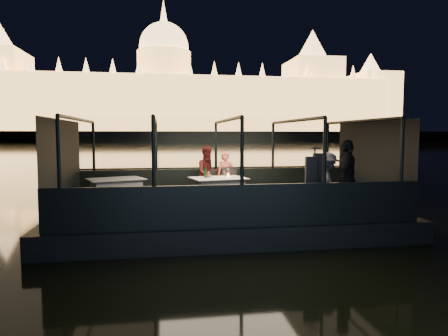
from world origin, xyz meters
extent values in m
plane|color=black|center=(0.00, 80.00, 0.00)|extent=(500.00, 500.00, 0.00)
cube|color=black|center=(0.00, 0.00, 0.00)|extent=(8.60, 4.40, 1.00)
cube|color=black|center=(0.00, 0.00, 0.48)|extent=(8.00, 4.00, 0.04)
cube|color=black|center=(0.00, 2.00, 0.95)|extent=(8.00, 0.08, 0.90)
cube|color=black|center=(0.00, -2.00, 0.95)|extent=(8.00, 0.08, 0.90)
cube|color=#423D33|center=(0.00, 210.00, 1.00)|extent=(400.00, 140.00, 6.00)
cube|color=white|center=(-0.12, 0.67, 0.89)|extent=(1.63, 1.33, 0.77)
cube|color=white|center=(-2.87, 0.99, 0.89)|extent=(1.70, 1.47, 0.76)
cube|color=black|center=(-0.25, 1.36, 0.95)|extent=(0.52, 0.52, 0.91)
cube|color=black|center=(0.31, 1.14, 0.95)|extent=(0.52, 0.52, 0.98)
imported|color=#EB6E55|center=(0.21, 1.47, 1.25)|extent=(0.58, 0.45, 1.44)
imported|color=#421213|center=(-0.29, 1.50, 1.25)|extent=(0.89, 0.77, 1.60)
imported|color=silver|center=(2.28, -1.06, 1.35)|extent=(0.61, 1.01, 1.52)
imported|color=black|center=(2.56, -1.49, 1.35)|extent=(1.01, 1.13, 1.83)
cylinder|color=#133518|center=(-0.47, 0.69, 1.42)|extent=(0.08, 0.08, 0.32)
cylinder|color=brown|center=(-0.39, 0.80, 1.31)|extent=(0.21, 0.21, 0.08)
cylinder|color=yellow|center=(0.18, 0.80, 1.31)|extent=(0.06, 0.06, 0.07)
cylinder|color=silver|center=(0.33, 0.65, 1.27)|extent=(0.35, 0.35, 0.02)
cylinder|color=silver|center=(-0.34, 1.01, 1.27)|extent=(0.30, 0.30, 0.02)
camera|label=1|loc=(-1.64, -10.07, 2.42)|focal=32.00mm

